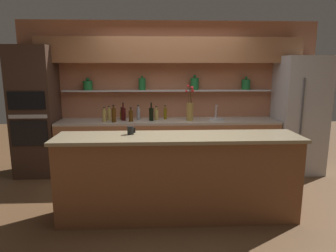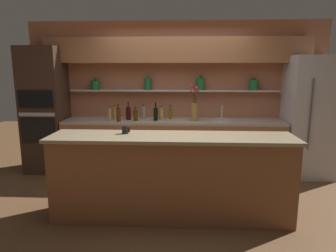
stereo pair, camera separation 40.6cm
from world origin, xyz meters
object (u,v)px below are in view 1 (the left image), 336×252
(sink_fixture, at_px, (217,118))
(bottle_spirit_3, at_px, (156,114))
(flower_vase, at_px, (190,109))
(bottle_spirit_2, at_px, (109,114))
(bottle_spirit_4, at_px, (104,116))
(bottle_spirit_9, at_px, (114,115))
(bottle_oil_7, at_px, (165,113))
(bottle_spirit_6, at_px, (131,116))
(bottle_oil_8, at_px, (121,115))
(bottle_spirit_5, at_px, (138,113))
(coffee_mug, at_px, (131,130))
(refrigerator, at_px, (299,115))
(bottle_wine_0, at_px, (123,114))
(oven_tower, at_px, (36,112))
(bottle_wine_1, at_px, (151,114))

(sink_fixture, relative_size, bottle_spirit_3, 1.14)
(sink_fixture, bearing_deg, flower_vase, -169.95)
(bottle_spirit_2, xyz_separation_m, bottle_spirit_3, (0.80, 0.02, -0.01))
(flower_vase, bearing_deg, bottle_spirit_3, 166.54)
(flower_vase, bearing_deg, bottle_spirit_2, 175.32)
(bottle_spirit_4, height_order, bottle_spirit_9, bottle_spirit_9)
(bottle_oil_7, distance_m, bottle_spirit_9, 0.90)
(bottle_spirit_4, bearing_deg, bottle_oil_7, 11.21)
(bottle_spirit_2, bearing_deg, sink_fixture, -0.85)
(bottle_spirit_6, relative_size, bottle_oil_8, 1.10)
(bottle_spirit_4, distance_m, bottle_spirit_6, 0.44)
(bottle_spirit_2, xyz_separation_m, bottle_oil_8, (0.20, 0.06, -0.02))
(bottle_spirit_5, xyz_separation_m, coffee_mug, (-0.01, -1.65, 0.04))
(bottle_spirit_4, xyz_separation_m, bottle_oil_8, (0.26, 0.19, -0.01))
(bottle_spirit_9, bearing_deg, bottle_spirit_2, 117.15)
(refrigerator, bearing_deg, bottle_spirit_5, 177.13)
(bottle_oil_8, bearing_deg, bottle_spirit_5, -0.02)
(refrigerator, relative_size, bottle_spirit_2, 8.19)
(bottle_spirit_6, bearing_deg, bottle_oil_8, 132.65)
(bottle_spirit_2, relative_size, bottle_spirit_5, 0.98)
(sink_fixture, xyz_separation_m, bottle_oil_8, (-1.65, 0.09, 0.06))
(bottle_spirit_2, bearing_deg, bottle_wine_0, -9.17)
(bottle_spirit_2, bearing_deg, bottle_spirit_9, -62.85)
(sink_fixture, xyz_separation_m, bottle_spirit_9, (-1.74, -0.18, 0.09))
(flower_vase, xyz_separation_m, bottle_spirit_9, (-1.27, -0.10, -0.08))
(refrigerator, relative_size, bottle_wine_0, 6.51)
(coffee_mug, bearing_deg, bottle_spirit_5, 89.75)
(bottle_oil_7, xyz_separation_m, bottle_oil_8, (-0.76, -0.01, -0.01))
(bottle_spirit_3, relative_size, bottle_spirit_4, 0.96)
(oven_tower, relative_size, sink_fixture, 8.12)
(oven_tower, height_order, bottle_oil_7, oven_tower)
(flower_vase, relative_size, bottle_spirit_4, 2.52)
(bottle_spirit_6, xyz_separation_m, coffee_mug, (0.11, -1.46, 0.05))
(flower_vase, height_order, bottle_spirit_5, flower_vase)
(bottle_wine_0, height_order, bottle_spirit_5, bottle_wine_0)
(bottle_wine_1, bearing_deg, oven_tower, 178.43)
(coffee_mug, bearing_deg, refrigerator, 28.46)
(flower_vase, height_order, bottle_spirit_3, flower_vase)
(bottle_spirit_6, distance_m, coffee_mug, 1.46)
(bottle_oil_7, bearing_deg, bottle_spirit_6, -160.98)
(flower_vase, xyz_separation_m, bottle_spirit_5, (-0.88, 0.17, -0.10))
(sink_fixture, distance_m, bottle_spirit_6, 1.48)
(bottle_oil_8, distance_m, coffee_mug, 1.68)
(bottle_oil_8, bearing_deg, bottle_wine_0, -67.44)
(bottle_wine_1, distance_m, bottle_spirit_3, 0.15)
(bottle_oil_8, height_order, bottle_spirit_9, bottle_spirit_9)
(oven_tower, bearing_deg, bottle_oil_7, 2.90)
(refrigerator, height_order, bottle_spirit_5, refrigerator)
(flower_vase, bearing_deg, bottle_spirit_5, 168.76)
(oven_tower, distance_m, bottle_oil_8, 1.42)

